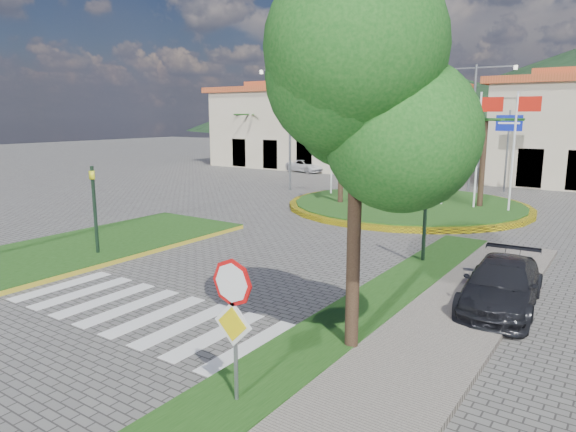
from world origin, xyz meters
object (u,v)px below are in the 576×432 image
Objects in this scene: white_van at (306,166)px; car_dark_a at (387,169)px; deciduous_tree at (357,100)px; stop_sign at (233,309)px; roundabout_island at (407,204)px; car_dark_b at (574,179)px; car_side_right at (502,285)px.

white_van is 0.98× the size of car_dark_a.
deciduous_tree is 1.77× the size of white_van.
car_dark_a reaches higher than white_van.
stop_sign is at bearing -101.18° from deciduous_tree.
roundabout_island is at bearing 103.73° from stop_sign.
car_side_right is (1.03, -26.72, 0.07)m from car_dark_b.
roundabout_island is 14.65m from car_side_right.
roundabout_island is 3.30× the size of white_van.
stop_sign is at bearing -76.27° from roundabout_island.
stop_sign reaches higher than car_side_right.
roundabout_island reaches higher than car_dark_b.
car_dark_b is (1.57, 34.17, -1.24)m from stop_sign.
car_dark_a is at bearing 118.24° from roundabout_island.
car_dark_a is at bearing 109.62° from stop_sign.
car_dark_a reaches higher than car_side_right.
stop_sign is 34.23m from car_dark_b.
deciduous_tree is (5.50, -17.00, 5.00)m from roundabout_island.
white_van is 20.58m from car_dark_b.
roundabout_island is 3.79× the size of car_dark_b.
stop_sign is 0.39× the size of deciduous_tree.
deciduous_tree is at bearing 78.82° from stop_sign.
roundabout_island is 20.69m from stop_sign.
deciduous_tree is at bearing 157.66° from car_dark_b.
roundabout_island reaches higher than car_side_right.
stop_sign is 7.98m from car_side_right.
car_dark_a is 0.92× the size of car_side_right.
roundabout_island reaches higher than stop_sign.
car_dark_b is 26.74m from car_side_right.
roundabout_island is at bearing -115.07° from white_van.
car_side_right is at bearing -123.59° from white_van.
stop_sign reaches higher than car_dark_a.
white_van is at bearing 124.10° from deciduous_tree.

